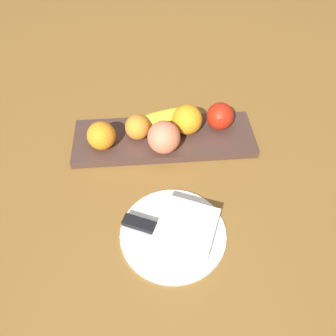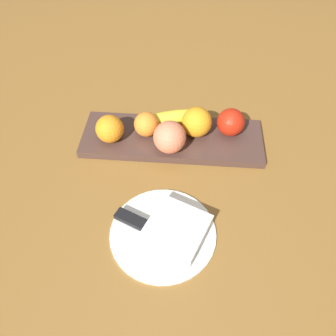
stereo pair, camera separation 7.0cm
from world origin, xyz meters
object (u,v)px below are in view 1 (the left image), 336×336
(orange_near_apple, at_px, (101,136))
(knife, at_px, (152,228))
(folded_napkin, at_px, (187,227))
(fruit_tray, at_px, (164,138))
(apple, at_px, (220,116))
(orange_near_banana, at_px, (187,120))
(banana, at_px, (160,119))
(dinner_plate, at_px, (173,232))
(peach, at_px, (164,137))
(orange_center, at_px, (138,127))

(orange_near_apple, bearing_deg, knife, -65.33)
(orange_near_apple, relative_size, folded_napkin, 0.60)
(orange_near_apple, height_order, folded_napkin, orange_near_apple)
(fruit_tray, distance_m, orange_near_apple, 0.15)
(apple, distance_m, folded_napkin, 0.30)
(orange_near_apple, bearing_deg, orange_near_banana, 9.44)
(apple, relative_size, banana, 0.38)
(banana, height_order, dinner_plate, banana)
(folded_napkin, distance_m, knife, 0.07)
(apple, bearing_deg, knife, -123.49)
(orange_near_banana, distance_m, knife, 0.28)
(orange_near_apple, bearing_deg, peach, -8.52)
(orange_near_apple, distance_m, peach, 0.14)
(fruit_tray, relative_size, folded_napkin, 4.00)
(fruit_tray, relative_size, banana, 2.46)
(orange_near_apple, height_order, dinner_plate, orange_near_apple)
(orange_near_banana, bearing_deg, knife, -110.67)
(banana, relative_size, knife, 1.03)
(orange_near_apple, height_order, peach, peach)
(peach, relative_size, dinner_plate, 0.36)
(peach, bearing_deg, apple, 24.97)
(peach, bearing_deg, orange_near_apple, 171.48)
(dinner_plate, bearing_deg, orange_near_banana, 77.96)
(orange_center, relative_size, knife, 0.35)
(fruit_tray, relative_size, orange_near_banana, 6.06)
(banana, bearing_deg, fruit_tray, 81.36)
(orange_near_apple, distance_m, knife, 0.25)
(banana, relative_size, orange_near_apple, 2.69)
(apple, relative_size, knife, 0.39)
(orange_near_apple, relative_size, orange_near_banana, 0.91)
(banana, relative_size, orange_near_banana, 2.46)
(orange_center, relative_size, folded_napkin, 0.55)
(fruit_tray, distance_m, apple, 0.15)
(orange_center, xyz_separation_m, folded_napkin, (0.09, -0.26, -0.03))
(dinner_plate, bearing_deg, peach, 90.75)
(orange_center, height_order, folded_napkin, orange_center)
(dinner_plate, bearing_deg, folded_napkin, 0.00)
(fruit_tray, distance_m, dinner_plate, 0.26)
(orange_near_banana, bearing_deg, orange_center, -176.14)
(peach, xyz_separation_m, knife, (-0.04, -0.21, -0.04))
(banana, distance_m, knife, 0.29)
(fruit_tray, height_order, orange_near_apple, orange_near_apple)
(orange_near_apple, distance_m, folded_napkin, 0.29)
(knife, bearing_deg, orange_center, 118.17)
(orange_center, bearing_deg, folded_napkin, -71.30)
(fruit_tray, relative_size, knife, 2.53)
(orange_center, bearing_deg, banana, 33.35)
(fruit_tray, bearing_deg, orange_near_banana, 10.70)
(dinner_plate, height_order, knife, knife)
(banana, bearing_deg, orange_near_banana, 138.45)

